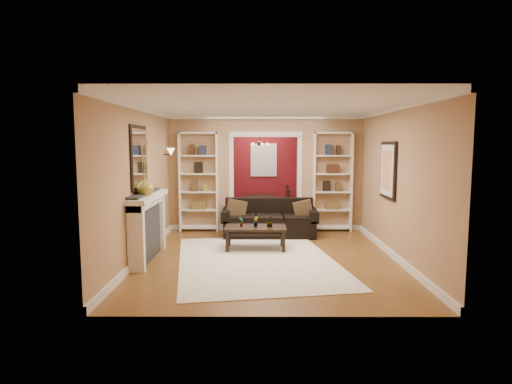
{
  "coord_description": "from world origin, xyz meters",
  "views": [
    {
      "loc": [
        -0.19,
        -8.86,
        2.04
      ],
      "look_at": [
        -0.21,
        -0.8,
        1.12
      ],
      "focal_mm": 30.0,
      "sensor_mm": 36.0,
      "label": 1
    }
  ],
  "objects_px": {
    "sofa": "(269,218)",
    "bookshelf_right": "(332,182)",
    "dining_table": "(259,207)",
    "coffee_table": "(255,238)",
    "fireplace": "(149,227)",
    "bookshelf_left": "(199,182)"
  },
  "relations": [
    {
      "from": "coffee_table",
      "to": "dining_table",
      "type": "height_order",
      "value": "dining_table"
    },
    {
      "from": "bookshelf_right",
      "to": "bookshelf_left",
      "type": "bearing_deg",
      "value": 180.0
    },
    {
      "from": "bookshelf_left",
      "to": "fireplace",
      "type": "bearing_deg",
      "value": -102.05
    },
    {
      "from": "sofa",
      "to": "bookshelf_left",
      "type": "height_order",
      "value": "bookshelf_left"
    },
    {
      "from": "sofa",
      "to": "fireplace",
      "type": "relative_size",
      "value": 1.22
    },
    {
      "from": "bookshelf_left",
      "to": "bookshelf_right",
      "type": "distance_m",
      "value": 3.1
    },
    {
      "from": "sofa",
      "to": "bookshelf_right",
      "type": "xyz_separation_m",
      "value": [
        1.47,
        0.58,
        0.74
      ]
    },
    {
      "from": "bookshelf_right",
      "to": "fireplace",
      "type": "height_order",
      "value": "bookshelf_right"
    },
    {
      "from": "sofa",
      "to": "dining_table",
      "type": "xyz_separation_m",
      "value": [
        -0.21,
        2.4,
        -0.12
      ]
    },
    {
      "from": "coffee_table",
      "to": "bookshelf_left",
      "type": "bearing_deg",
      "value": 127.19
    },
    {
      "from": "bookshelf_right",
      "to": "coffee_table",
      "type": "bearing_deg",
      "value": -134.82
    },
    {
      "from": "dining_table",
      "to": "fireplace",
      "type": "bearing_deg",
      "value": 155.77
    },
    {
      "from": "bookshelf_left",
      "to": "coffee_table",
      "type": "bearing_deg",
      "value": -53.45
    },
    {
      "from": "coffee_table",
      "to": "fireplace",
      "type": "relative_size",
      "value": 0.69
    },
    {
      "from": "fireplace",
      "to": "dining_table",
      "type": "height_order",
      "value": "fireplace"
    },
    {
      "from": "bookshelf_right",
      "to": "dining_table",
      "type": "bearing_deg",
      "value": 132.78
    },
    {
      "from": "coffee_table",
      "to": "bookshelf_right",
      "type": "height_order",
      "value": "bookshelf_right"
    },
    {
      "from": "bookshelf_right",
      "to": "dining_table",
      "type": "relative_size",
      "value": 1.42
    },
    {
      "from": "sofa",
      "to": "bookshelf_right",
      "type": "relative_size",
      "value": 0.9
    },
    {
      "from": "fireplace",
      "to": "dining_table",
      "type": "distance_m",
      "value": 4.78
    },
    {
      "from": "coffee_table",
      "to": "bookshelf_right",
      "type": "bearing_deg",
      "value": 45.82
    },
    {
      "from": "dining_table",
      "to": "sofa",
      "type": "bearing_deg",
      "value": -174.98
    }
  ]
}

